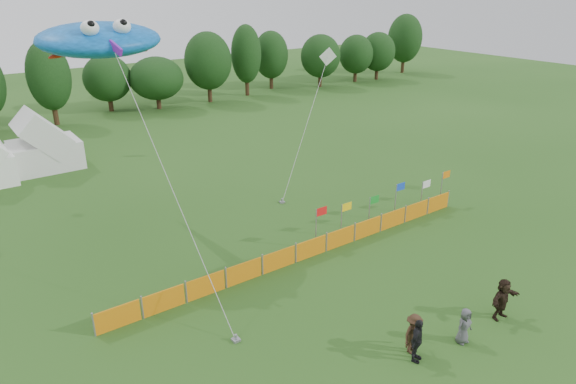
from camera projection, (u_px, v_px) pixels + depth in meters
ground at (385, 377)px, 18.44m from camera, size 160.00×160.00×0.00m
treeline at (75, 78)px, 51.45m from camera, size 104.57×8.78×8.36m
tent_right at (44, 146)px, 38.48m from camera, size 4.87×3.90×3.44m
barrier_fence at (311, 248)px, 26.29m from camera, size 21.90×0.06×1.00m
flag_row at (386, 201)px, 29.64m from camera, size 10.73×0.55×2.26m
spectator_c at (413, 334)px, 19.37m from camera, size 1.19×0.82×1.68m
spectator_d at (417, 341)px, 18.93m from camera, size 1.13×0.83×1.78m
spectator_e at (464, 326)px, 19.95m from camera, size 0.75×0.49×1.52m
spectator_f at (502, 299)px, 21.35m from camera, size 1.73×0.59×1.85m
stingray_kite at (98, 39)px, 25.22m from camera, size 6.29×19.73×11.64m
small_kite_white at (317, 91)px, 35.12m from camera, size 7.23×3.82×8.96m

